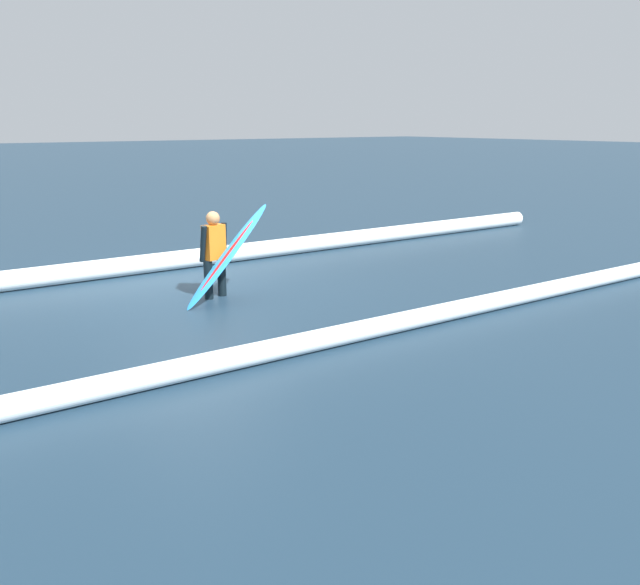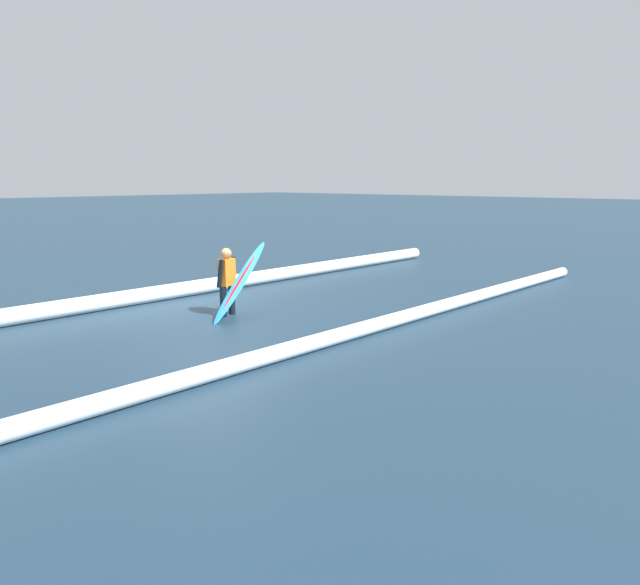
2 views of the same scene
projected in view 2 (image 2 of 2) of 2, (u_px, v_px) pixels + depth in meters
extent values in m
plane|color=#1B3042|center=(206.00, 310.00, 12.78)|extent=(173.67, 173.67, 0.00)
cylinder|color=black|center=(232.00, 299.00, 12.37)|extent=(0.14, 0.14, 0.63)
cylinder|color=black|center=(223.00, 302.00, 12.13)|extent=(0.14, 0.14, 0.63)
cube|color=orange|center=(227.00, 272.00, 12.14)|extent=(0.38, 0.27, 0.55)
sphere|color=#B37E4F|center=(226.00, 254.00, 12.07)|extent=(0.22, 0.22, 0.22)
cylinder|color=black|center=(233.00, 271.00, 12.33)|extent=(0.09, 0.13, 0.59)
cylinder|color=black|center=(220.00, 273.00, 11.96)|extent=(0.09, 0.21, 0.59)
ellipsoid|color=#268CE5|center=(240.00, 282.00, 12.02)|extent=(1.67, 0.55, 1.50)
ellipsoid|color=red|center=(240.00, 282.00, 12.02)|extent=(1.32, 0.32, 1.21)
cylinder|color=white|center=(155.00, 294.00, 13.70)|extent=(21.22, 0.85, 0.35)
cylinder|color=white|center=(245.00, 362.00, 8.69)|extent=(23.85, 0.93, 0.26)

